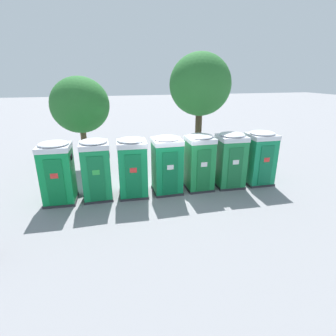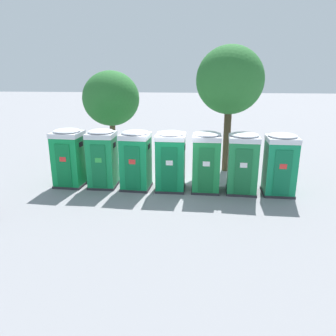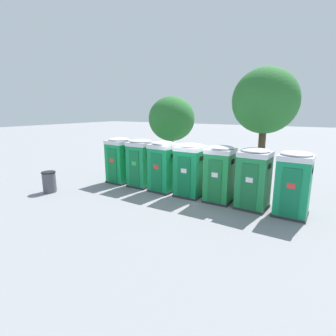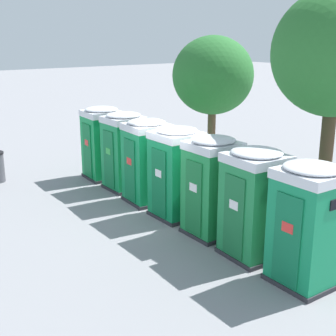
{
  "view_description": "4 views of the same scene",
  "coord_description": "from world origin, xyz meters",
  "px_view_note": "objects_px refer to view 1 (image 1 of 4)",
  "views": [
    {
      "loc": [
        -2.68,
        -10.68,
        4.92
      ],
      "look_at": [
        0.05,
        -0.26,
        1.1
      ],
      "focal_mm": 28.0,
      "sensor_mm": 36.0,
      "label": 1
    },
    {
      "loc": [
        1.04,
        -13.49,
        4.97
      ],
      "look_at": [
        -0.12,
        -0.25,
        0.94
      ],
      "focal_mm": 35.0,
      "sensor_mm": 36.0,
      "label": 2
    },
    {
      "loc": [
        5.3,
        -11.11,
        4.06
      ],
      "look_at": [
        -1.25,
        -0.21,
        1.21
      ],
      "focal_mm": 28.0,
      "sensor_mm": 36.0,
      "label": 3
    },
    {
      "loc": [
        9.74,
        -7.75,
        4.89
      ],
      "look_at": [
        -0.45,
        -0.24,
        1.29
      ],
      "focal_mm": 50.0,
      "sensor_mm": 36.0,
      "label": 4
    }
  ],
  "objects_px": {
    "portapotty_1": "(96,169)",
    "street_tree_0": "(80,105)",
    "street_tree_1": "(200,85)",
    "portapotty_2": "(133,167)",
    "portapotty_4": "(199,162)",
    "portapotty_5": "(230,160)",
    "portapotty_3": "(167,164)",
    "portapotty_6": "(259,157)",
    "portapotty_0": "(58,172)"
  },
  "relations": [
    {
      "from": "portapotty_3",
      "to": "portapotty_0",
      "type": "bearing_deg",
      "value": 178.03
    },
    {
      "from": "portapotty_6",
      "to": "street_tree_0",
      "type": "xyz_separation_m",
      "value": [
        -8.05,
        4.57,
        2.15
      ]
    },
    {
      "from": "portapotty_2",
      "to": "street_tree_0",
      "type": "distance_m",
      "value": 5.35
    },
    {
      "from": "portapotty_1",
      "to": "portapotty_2",
      "type": "xyz_separation_m",
      "value": [
        1.48,
        -0.11,
        -0.0
      ]
    },
    {
      "from": "portapotty_0",
      "to": "portapotty_5",
      "type": "xyz_separation_m",
      "value": [
        7.43,
        -0.23,
        -0.0
      ]
    },
    {
      "from": "portapotty_1",
      "to": "portapotty_2",
      "type": "height_order",
      "value": "same"
    },
    {
      "from": "street_tree_0",
      "to": "portapotty_2",
      "type": "bearing_deg",
      "value": -64.62
    },
    {
      "from": "street_tree_1",
      "to": "portapotty_2",
      "type": "bearing_deg",
      "value": -143.53
    },
    {
      "from": "portapotty_0",
      "to": "portapotty_3",
      "type": "xyz_separation_m",
      "value": [
        4.46,
        -0.15,
        0.0
      ]
    },
    {
      "from": "portapotty_3",
      "to": "portapotty_5",
      "type": "bearing_deg",
      "value": -1.48
    },
    {
      "from": "portapotty_2",
      "to": "portapotty_1",
      "type": "bearing_deg",
      "value": 175.58
    },
    {
      "from": "portapotty_0",
      "to": "portapotty_4",
      "type": "relative_size",
      "value": 1.0
    },
    {
      "from": "portapotty_0",
      "to": "portapotty_2",
      "type": "relative_size",
      "value": 1.0
    },
    {
      "from": "portapotty_6",
      "to": "street_tree_1",
      "type": "height_order",
      "value": "street_tree_1"
    },
    {
      "from": "street_tree_1",
      "to": "portapotty_1",
      "type": "bearing_deg",
      "value": -152.5
    },
    {
      "from": "portapotty_0",
      "to": "street_tree_0",
      "type": "xyz_separation_m",
      "value": [
        0.87,
        4.3,
        2.15
      ]
    },
    {
      "from": "portapotty_2",
      "to": "portapotty_5",
      "type": "xyz_separation_m",
      "value": [
        4.46,
        -0.11,
        -0.0
      ]
    },
    {
      "from": "portapotty_5",
      "to": "portapotty_6",
      "type": "height_order",
      "value": "same"
    },
    {
      "from": "portapotty_0",
      "to": "street_tree_0",
      "type": "height_order",
      "value": "street_tree_0"
    },
    {
      "from": "portapotty_0",
      "to": "portapotty_4",
      "type": "bearing_deg",
      "value": -1.62
    },
    {
      "from": "portapotty_3",
      "to": "portapotty_6",
      "type": "distance_m",
      "value": 4.46
    },
    {
      "from": "portapotty_3",
      "to": "portapotty_6",
      "type": "relative_size",
      "value": 1.0
    },
    {
      "from": "portapotty_1",
      "to": "portapotty_4",
      "type": "distance_m",
      "value": 4.46
    },
    {
      "from": "portapotty_4",
      "to": "portapotty_2",
      "type": "bearing_deg",
      "value": 179.17
    },
    {
      "from": "portapotty_4",
      "to": "portapotty_1",
      "type": "bearing_deg",
      "value": 177.97
    },
    {
      "from": "portapotty_2",
      "to": "portapotty_4",
      "type": "distance_m",
      "value": 2.98
    },
    {
      "from": "portapotty_5",
      "to": "street_tree_1",
      "type": "xyz_separation_m",
      "value": [
        -0.4,
        3.11,
        3.16
      ]
    },
    {
      "from": "portapotty_1",
      "to": "portapotty_6",
      "type": "bearing_deg",
      "value": -2.01
    },
    {
      "from": "portapotty_3",
      "to": "portapotty_5",
      "type": "xyz_separation_m",
      "value": [
        2.97,
        -0.08,
        -0.0
      ]
    },
    {
      "from": "portapotty_6",
      "to": "street_tree_1",
      "type": "distance_m",
      "value": 4.84
    },
    {
      "from": "portapotty_2",
      "to": "portapotty_3",
      "type": "bearing_deg",
      "value": -1.11
    },
    {
      "from": "portapotty_6",
      "to": "portapotty_4",
      "type": "bearing_deg",
      "value": 178.01
    },
    {
      "from": "portapotty_6",
      "to": "street_tree_0",
      "type": "relative_size",
      "value": 0.52
    },
    {
      "from": "portapotty_0",
      "to": "street_tree_1",
      "type": "relative_size",
      "value": 0.42
    },
    {
      "from": "portapotty_1",
      "to": "street_tree_1",
      "type": "height_order",
      "value": "street_tree_1"
    },
    {
      "from": "portapotty_5",
      "to": "portapotty_2",
      "type": "bearing_deg",
      "value": 178.64
    },
    {
      "from": "portapotty_1",
      "to": "street_tree_1",
      "type": "distance_m",
      "value": 7.0
    },
    {
      "from": "portapotty_3",
      "to": "street_tree_1",
      "type": "xyz_separation_m",
      "value": [
        2.57,
        3.03,
        3.16
      ]
    },
    {
      "from": "portapotty_1",
      "to": "street_tree_0",
      "type": "distance_m",
      "value": 4.86
    },
    {
      "from": "portapotty_2",
      "to": "portapotty_6",
      "type": "distance_m",
      "value": 5.95
    },
    {
      "from": "portapotty_3",
      "to": "street_tree_0",
      "type": "relative_size",
      "value": 0.52
    },
    {
      "from": "portapotty_3",
      "to": "street_tree_0",
      "type": "xyz_separation_m",
      "value": [
        -3.59,
        4.46,
        2.15
      ]
    },
    {
      "from": "portapotty_3",
      "to": "portapotty_1",
      "type": "bearing_deg",
      "value": 177.23
    },
    {
      "from": "portapotty_4",
      "to": "street_tree_1",
      "type": "xyz_separation_m",
      "value": [
        1.08,
        3.04,
        3.16
      ]
    },
    {
      "from": "street_tree_1",
      "to": "portapotty_4",
      "type": "bearing_deg",
      "value": -109.59
    },
    {
      "from": "portapotty_3",
      "to": "portapotty_6",
      "type": "height_order",
      "value": "same"
    },
    {
      "from": "portapotty_0",
      "to": "portapotty_1",
      "type": "bearing_deg",
      "value": -0.39
    },
    {
      "from": "portapotty_2",
      "to": "street_tree_1",
      "type": "height_order",
      "value": "street_tree_1"
    },
    {
      "from": "portapotty_5",
      "to": "street_tree_1",
      "type": "height_order",
      "value": "street_tree_1"
    },
    {
      "from": "street_tree_0",
      "to": "portapotty_4",
      "type": "bearing_deg",
      "value": -41.37
    }
  ]
}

